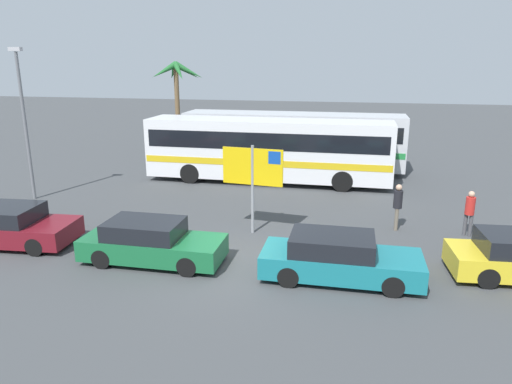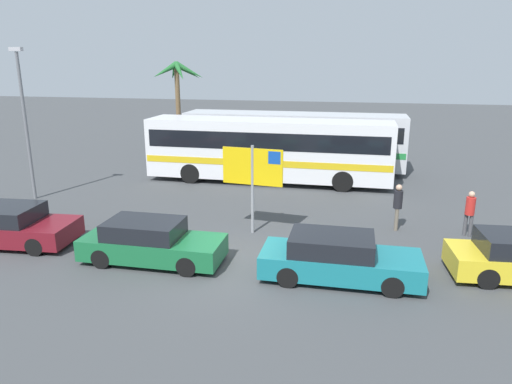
# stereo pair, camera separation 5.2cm
# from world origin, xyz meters

# --- Properties ---
(ground) EXTENTS (120.00, 120.00, 0.00)m
(ground) POSITION_xyz_m (0.00, 0.00, 0.00)
(ground) COLOR #424447
(bus_front_coach) EXTENTS (12.27, 2.48, 3.17)m
(bus_front_coach) POSITION_xyz_m (-0.77, 10.31, 1.78)
(bus_front_coach) COLOR white
(bus_front_coach) RESTS_ON ground
(bus_rear_coach) EXTENTS (12.27, 2.48, 3.17)m
(bus_rear_coach) POSITION_xyz_m (0.05, 13.45, 1.78)
(bus_rear_coach) COLOR silver
(bus_rear_coach) RESTS_ON ground
(ferry_sign) EXTENTS (2.19, 0.29, 3.20)m
(ferry_sign) POSITION_xyz_m (0.12, 2.85, 2.33)
(ferry_sign) COLOR gray
(ferry_sign) RESTS_ON ground
(car_green) EXTENTS (4.35, 1.71, 1.32)m
(car_green) POSITION_xyz_m (-2.43, -0.29, 0.64)
(car_green) COLOR #196638
(car_green) RESTS_ON ground
(car_teal) EXTENTS (4.49, 1.76, 1.32)m
(car_teal) POSITION_xyz_m (3.26, -0.30, 0.64)
(car_teal) COLOR #19757F
(car_teal) RESTS_ON ground
(car_maroon) EXTENTS (4.27, 2.21, 1.32)m
(car_maroon) POSITION_xyz_m (-7.67, 0.10, 0.64)
(car_maroon) COLOR maroon
(car_maroon) RESTS_ON ground
(pedestrian_crossing_lot) EXTENTS (0.32, 0.32, 1.72)m
(pedestrian_crossing_lot) POSITION_xyz_m (5.17, 4.28, 1.02)
(pedestrian_crossing_lot) COLOR #706656
(pedestrian_crossing_lot) RESTS_ON ground
(pedestrian_near_sign) EXTENTS (0.32, 0.32, 1.64)m
(pedestrian_near_sign) POSITION_xyz_m (7.61, 4.16, 0.97)
(pedestrian_near_sign) COLOR #4C4C51
(pedestrian_near_sign) RESTS_ON ground
(lamp_post_left_side) EXTENTS (0.56, 0.20, 6.56)m
(lamp_post_left_side) POSITION_xyz_m (-10.51, 5.07, 3.60)
(lamp_post_left_side) COLOR slate
(lamp_post_left_side) RESTS_ON ground
(palm_tree_seaside) EXTENTS (3.78, 3.47, 5.98)m
(palm_tree_seaside) POSITION_xyz_m (-8.40, 17.66, 4.83)
(palm_tree_seaside) COLOR brown
(palm_tree_seaside) RESTS_ON ground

